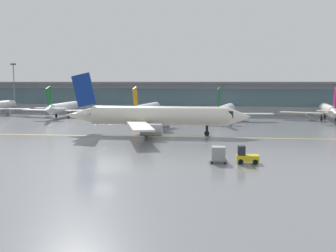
# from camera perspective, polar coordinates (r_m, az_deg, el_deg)

# --- Properties ---
(ground_plane) EXTENTS (400.00, 400.00, 0.00)m
(ground_plane) POSITION_cam_1_polar(r_m,az_deg,el_deg) (47.16, -8.81, -5.74)
(ground_plane) COLOR slate
(taxiway_centreline_stripe) EXTENTS (109.62, 9.90, 0.01)m
(taxiway_centreline_stripe) POSITION_cam_1_polar(r_m,az_deg,el_deg) (73.42, -1.55, -1.44)
(taxiway_centreline_stripe) COLOR yellow
(taxiway_centreline_stripe) RESTS_ON ground_plane
(terminal_concourse) EXTENTS (181.50, 11.00, 9.60)m
(terminal_concourse) POSITION_cam_1_polar(r_m,az_deg,el_deg) (130.71, 4.43, 4.00)
(terminal_concourse) COLOR #9EA3A8
(terminal_concourse) RESTS_ON ground_plane
(gate_airplane_1) EXTENTS (23.65, 25.53, 8.45)m
(gate_airplane_1) POSITION_cam_1_polar(r_m,az_deg,el_deg) (117.74, -14.07, 2.45)
(gate_airplane_1) COLOR white
(gate_airplane_1) RESTS_ON ground_plane
(gate_airplane_2) EXTENTS (23.73, 25.48, 8.45)m
(gate_airplane_2) POSITION_cam_1_polar(r_m,az_deg,el_deg) (109.79, -2.92, 2.37)
(gate_airplane_2) COLOR silver
(gate_airplane_2) RESTS_ON ground_plane
(gate_airplane_3) EXTENTS (23.67, 25.53, 8.45)m
(gate_airplane_3) POSITION_cam_1_polar(r_m,az_deg,el_deg) (104.38, 7.80, 2.13)
(gate_airplane_3) COLOR white
(gate_airplane_3) RESTS_ON ground_plane
(gate_airplane_4) EXTENTS (23.72, 25.50, 8.45)m
(gate_airplane_4) POSITION_cam_1_polar(r_m,az_deg,el_deg) (111.33, 21.09, 2.02)
(gate_airplane_4) COLOR silver
(gate_airplane_4) RESTS_ON ground_plane
(taxiing_regional_jet) EXTENTS (34.17, 31.65, 11.31)m
(taxiing_regional_jet) POSITION_cam_1_polar(r_m,az_deg,el_deg) (75.06, -1.54, 1.32)
(taxiing_regional_jet) COLOR silver
(taxiing_regional_jet) RESTS_ON ground_plane
(baggage_tug) EXTENTS (2.71, 1.81, 2.10)m
(baggage_tug) POSITION_cam_1_polar(r_m,az_deg,el_deg) (50.13, 10.59, -4.03)
(baggage_tug) COLOR yellow
(baggage_tug) RESTS_ON ground_plane
(cargo_dolly_lead) EXTENTS (2.23, 1.78, 1.94)m
(cargo_dolly_lead) POSITION_cam_1_polar(r_m,az_deg,el_deg) (49.97, 6.92, -3.82)
(cargo_dolly_lead) COLOR #595B60
(cargo_dolly_lead) RESTS_ON ground_plane
(apron_light_mast_0) EXTENTS (1.80, 0.36, 15.50)m
(apron_light_mast_0) POSITION_cam_1_polar(r_m,az_deg,el_deg) (144.85, -20.31, 5.24)
(apron_light_mast_0) COLOR gray
(apron_light_mast_0) RESTS_ON ground_plane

